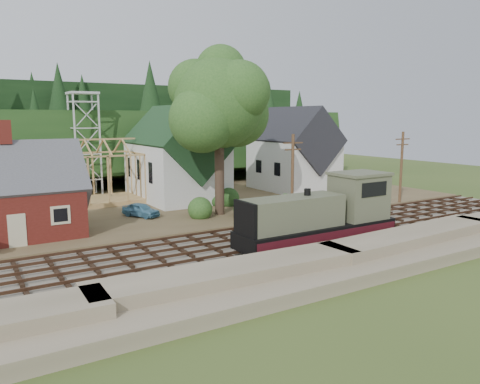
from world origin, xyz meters
TOP-DOWN VIEW (x-y plane):
  - ground at (0.00, 0.00)m, footprint 140.00×140.00m
  - embankment at (0.00, -8.50)m, footprint 64.00×5.00m
  - railroad_bed at (0.00, 0.00)m, footprint 64.00×11.00m
  - village_flat at (0.00, 18.00)m, footprint 64.00×26.00m
  - hillside at (0.00, 42.00)m, footprint 70.00×28.96m
  - ridge at (0.00, 58.00)m, footprint 80.00×20.00m
  - depot at (-16.00, 11.00)m, footprint 10.80×7.41m
  - church at (2.00, 19.68)m, footprint 8.40×15.17m
  - farmhouse at (18.00, 19.00)m, footprint 8.40×10.80m
  - timber_frame at (-6.00, 22.00)m, footprint 8.20×6.20m
  - lattice_tower at (-6.00, 28.00)m, footprint 3.20×3.20m
  - big_tree at (2.17, 10.08)m, footprint 10.90×8.40m
  - telegraph_pole_near at (7.00, 5.20)m, footprint 2.20×0.28m
  - telegraph_pole_far at (22.00, 5.20)m, footprint 2.20×0.28m
  - locomotive at (3.48, -3.00)m, footprint 12.94×3.24m
  - car_blue at (-4.85, 12.85)m, footprint 3.09×4.10m
  - car_red at (24.23, 13.98)m, footprint 4.36×2.59m

SIDE VIEW (x-z plane):
  - ground at x=0.00m, z-range 0.00..0.00m
  - embankment at x=0.00m, z-range -0.80..0.80m
  - hillside at x=0.00m, z-range -6.37..6.37m
  - ridge at x=0.00m, z-range -6.00..6.00m
  - railroad_bed at x=0.00m, z-range 0.00..0.16m
  - village_flat at x=0.00m, z-range 0.00..0.30m
  - car_red at x=24.23m, z-range 0.30..1.43m
  - car_blue at x=-4.85m, z-range 0.30..1.60m
  - locomotive at x=3.48m, z-range -0.32..4.83m
  - depot at x=-16.00m, z-range -1.29..7.71m
  - timber_frame at x=-6.00m, z-range -0.23..6.76m
  - telegraph_pole_near at x=7.00m, z-range 0.25..8.25m
  - telegraph_pole_far at x=22.00m, z-range 0.25..8.25m
  - farmhouse at x=18.00m, z-range -0.43..10.17m
  - church at x=2.00m, z-range -1.32..11.68m
  - lattice_tower at x=-6.00m, z-range 3.97..16.10m
  - big_tree at x=2.17m, z-range 2.87..17.57m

